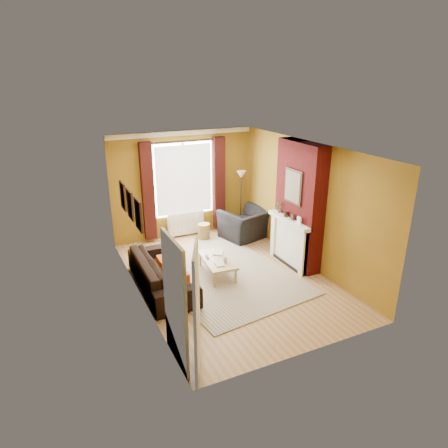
{
  "coord_description": "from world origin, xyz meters",
  "views": [
    {
      "loc": [
        -3.37,
        -6.87,
        4.12
      ],
      "look_at": [
        0.0,
        0.25,
        1.15
      ],
      "focal_mm": 32.0,
      "sensor_mm": 36.0,
      "label": 1
    }
  ],
  "objects_px": {
    "sofa": "(162,273)",
    "coffee_table": "(217,261)",
    "wicker_stool": "(204,231)",
    "floor_lamp": "(241,184)",
    "armchair": "(246,224)"
  },
  "relations": [
    {
      "from": "armchair",
      "to": "floor_lamp",
      "type": "xyz_separation_m",
      "value": [
        0.1,
        0.5,
        0.96
      ]
    },
    {
      "from": "armchair",
      "to": "coffee_table",
      "type": "distance_m",
      "value": 2.26
    },
    {
      "from": "sofa",
      "to": "wicker_stool",
      "type": "relative_size",
      "value": 5.72
    },
    {
      "from": "sofa",
      "to": "coffee_table",
      "type": "distance_m",
      "value": 1.24
    },
    {
      "from": "sofa",
      "to": "coffee_table",
      "type": "bearing_deg",
      "value": -88.94
    },
    {
      "from": "sofa",
      "to": "wicker_stool",
      "type": "distance_m",
      "value": 2.73
    },
    {
      "from": "sofa",
      "to": "coffee_table",
      "type": "height_order",
      "value": "sofa"
    },
    {
      "from": "coffee_table",
      "to": "floor_lamp",
      "type": "height_order",
      "value": "floor_lamp"
    },
    {
      "from": "coffee_table",
      "to": "sofa",
      "type": "bearing_deg",
      "value": -173.94
    },
    {
      "from": "sofa",
      "to": "wicker_stool",
      "type": "height_order",
      "value": "sofa"
    },
    {
      "from": "floor_lamp",
      "to": "coffee_table",
      "type": "bearing_deg",
      "value": -128.34
    },
    {
      "from": "coffee_table",
      "to": "wicker_stool",
      "type": "xyz_separation_m",
      "value": [
        0.54,
        2.06,
        -0.14
      ]
    },
    {
      "from": "armchair",
      "to": "wicker_stool",
      "type": "xyz_separation_m",
      "value": [
        -1.03,
        0.44,
        -0.19
      ]
    },
    {
      "from": "sofa",
      "to": "armchair",
      "type": "height_order",
      "value": "armchair"
    },
    {
      "from": "armchair",
      "to": "wicker_stool",
      "type": "relative_size",
      "value": 2.97
    }
  ]
}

